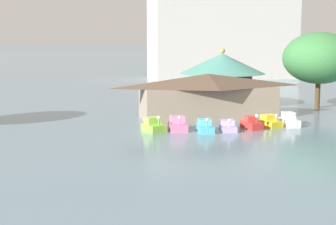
{
  "coord_description": "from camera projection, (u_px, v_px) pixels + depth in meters",
  "views": [
    {
      "loc": [
        -4.62,
        -14.98,
        9.22
      ],
      "look_at": [
        3.96,
        24.16,
        3.28
      ],
      "focal_mm": 53.65,
      "sensor_mm": 36.0,
      "label": 1
    }
  ],
  "objects": [
    {
      "name": "pedal_boat_lime",
      "position": [
        154.0,
        126.0,
        50.01
      ],
      "size": [
        2.35,
        2.79,
        1.71
      ],
      "rotation": [
        0.0,
        0.0,
        -1.24
      ],
      "color": "#8CCC3F",
      "rests_on": "ground"
    },
    {
      "name": "pedal_boat_pink",
      "position": [
        178.0,
        125.0,
        50.45
      ],
      "size": [
        1.88,
        2.78,
        1.67
      ],
      "rotation": [
        0.0,
        0.0,
        -1.65
      ],
      "color": "pink",
      "rests_on": "ground"
    },
    {
      "name": "pedal_boat_cyan",
      "position": [
        205.0,
        127.0,
        49.79
      ],
      "size": [
        1.73,
        2.99,
        1.59
      ],
      "rotation": [
        0.0,
        0.0,
        -1.68
      ],
      "color": "#4CB7CC",
      "rests_on": "ground"
    },
    {
      "name": "pedal_boat_lavender",
      "position": [
        228.0,
        126.0,
        50.46
      ],
      "size": [
        1.96,
        2.86,
        1.41
      ],
      "rotation": [
        0.0,
        0.0,
        -1.76
      ],
      "color": "#B299D8",
      "rests_on": "ground"
    },
    {
      "name": "pedal_boat_red",
      "position": [
        251.0,
        124.0,
        51.44
      ],
      "size": [
        1.78,
        2.59,
        1.68
      ],
      "rotation": [
        0.0,
        0.0,
        -1.38
      ],
      "color": "red",
      "rests_on": "ground"
    },
    {
      "name": "pedal_boat_yellow",
      "position": [
        270.0,
        122.0,
        52.69
      ],
      "size": [
        2.3,
        2.7,
        1.48
      ],
      "rotation": [
        0.0,
        0.0,
        -1.24
      ],
      "color": "yellow",
      "rests_on": "ground"
    },
    {
      "name": "pedal_boat_white",
      "position": [
        289.0,
        120.0,
        53.28
      ],
      "size": [
        1.48,
        3.0,
        1.61
      ],
      "rotation": [
        0.0,
        0.0,
        -1.63
      ],
      "color": "white",
      "rests_on": "ground"
    },
    {
      "name": "boathouse",
      "position": [
        208.0,
        95.0,
        58.06
      ],
      "size": [
        16.56,
        6.46,
        5.18
      ],
      "color": "gray",
      "rests_on": "ground"
    },
    {
      "name": "green_roof_pavilion",
      "position": [
        222.0,
        75.0,
        67.9
      ],
      "size": [
        11.56,
        11.56,
        7.9
      ],
      "color": "brown",
      "rests_on": "ground"
    },
    {
      "name": "shoreline_tree_right",
      "position": [
        319.0,
        58.0,
        65.8
      ],
      "size": [
        9.51,
        9.51,
        10.06
      ],
      "color": "brown",
      "rests_on": "ground"
    },
    {
      "name": "background_building_block",
      "position": [
        222.0,
        33.0,
        116.16
      ],
      "size": [
        33.62,
        13.42,
        21.02
      ],
      "color": "beige",
      "rests_on": "ground"
    }
  ]
}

